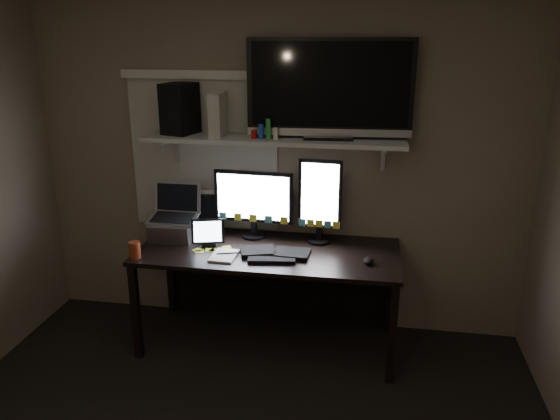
% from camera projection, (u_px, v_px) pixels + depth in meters
% --- Properties ---
extents(back_wall, '(3.60, 0.00, 3.60)m').
position_uv_depth(back_wall, '(278.00, 164.00, 3.96)').
color(back_wall, '#6A5C4C').
rests_on(back_wall, floor).
extents(window_blinds, '(1.10, 0.02, 1.10)m').
position_uv_depth(window_blinds, '(204.00, 155.00, 4.02)').
color(window_blinds, '#B0AD9E').
rests_on(window_blinds, back_wall).
extents(desk, '(1.80, 0.75, 0.73)m').
position_uv_depth(desk, '(272.00, 266.00, 3.95)').
color(desk, black).
rests_on(desk, floor).
extents(wall_shelf, '(1.80, 0.35, 0.03)m').
position_uv_depth(wall_shelf, '(273.00, 139.00, 3.73)').
color(wall_shelf, '#B7B6B2').
rests_on(wall_shelf, back_wall).
extents(monitor_landscape, '(0.58, 0.09, 0.51)m').
position_uv_depth(monitor_landscape, '(254.00, 204.00, 3.94)').
color(monitor_landscape, black).
rests_on(monitor_landscape, desk).
extents(monitor_portrait, '(0.31, 0.08, 0.61)m').
position_uv_depth(monitor_portrait, '(320.00, 201.00, 3.82)').
color(monitor_portrait, black).
rests_on(monitor_portrait, desk).
extents(keyboard, '(0.50, 0.25, 0.03)m').
position_uv_depth(keyboard, '(275.00, 252.00, 3.69)').
color(keyboard, black).
rests_on(keyboard, desk).
extents(mouse, '(0.06, 0.10, 0.04)m').
position_uv_depth(mouse, '(368.00, 261.00, 3.55)').
color(mouse, black).
rests_on(mouse, desk).
extents(notepad, '(0.17, 0.23, 0.01)m').
position_uv_depth(notepad, '(224.00, 256.00, 3.66)').
color(notepad, white).
rests_on(notepad, desk).
extents(tablet, '(0.25, 0.15, 0.20)m').
position_uv_depth(tablet, '(208.00, 233.00, 3.81)').
color(tablet, black).
rests_on(tablet, desk).
extents(file_sorter, '(0.25, 0.14, 0.31)m').
position_uv_depth(file_sorter, '(202.00, 211.00, 4.10)').
color(file_sorter, black).
rests_on(file_sorter, desk).
extents(laptop, '(0.35, 0.28, 0.39)m').
position_uv_depth(laptop, '(172.00, 214.00, 3.91)').
color(laptop, '#B5B4B9').
rests_on(laptop, desk).
extents(cup, '(0.08, 0.08, 0.11)m').
position_uv_depth(cup, '(135.00, 250.00, 3.63)').
color(cup, maroon).
rests_on(cup, desk).
extents(sticky_notes, '(0.26, 0.19, 0.00)m').
position_uv_depth(sticky_notes, '(216.00, 251.00, 3.75)').
color(sticky_notes, yellow).
rests_on(sticky_notes, desk).
extents(tv, '(1.10, 0.26, 0.66)m').
position_uv_depth(tv, '(330.00, 89.00, 3.59)').
color(tv, black).
rests_on(tv, wall_shelf).
extents(game_console, '(0.09, 0.25, 0.29)m').
position_uv_depth(game_console, '(218.00, 114.00, 3.74)').
color(game_console, beige).
rests_on(game_console, wall_shelf).
extents(speaker, '(0.25, 0.28, 0.35)m').
position_uv_depth(speaker, '(180.00, 109.00, 3.80)').
color(speaker, black).
rests_on(speaker, wall_shelf).
extents(bottles, '(0.21, 0.05, 0.14)m').
position_uv_depth(bottles, '(265.00, 129.00, 3.64)').
color(bottles, '#A50F0C').
rests_on(bottles, wall_shelf).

